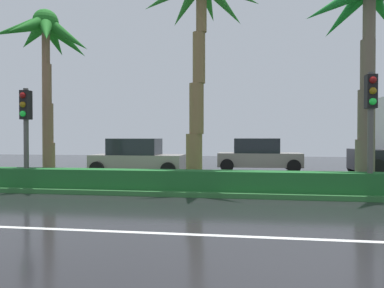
# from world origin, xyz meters

# --- Properties ---
(ground_plane) EXTENTS (90.00, 42.00, 0.10)m
(ground_plane) POSITION_xyz_m (0.00, 9.00, -0.05)
(ground_plane) COLOR black
(near_lane_divider_stripe) EXTENTS (81.00, 0.14, 0.01)m
(near_lane_divider_stripe) POSITION_xyz_m (0.00, 2.00, 0.00)
(near_lane_divider_stripe) COLOR white
(near_lane_divider_stripe) RESTS_ON ground_plane
(median_strip) EXTENTS (85.50, 4.00, 0.15)m
(median_strip) POSITION_xyz_m (0.00, 8.00, 0.07)
(median_strip) COLOR #2D6B33
(median_strip) RESTS_ON ground_plane
(median_hedge) EXTENTS (76.50, 0.70, 0.60)m
(median_hedge) POSITION_xyz_m (0.00, 6.60, 0.45)
(median_hedge) COLOR #1E6028
(median_hedge) RESTS_ON median_strip
(palm_tree_mid_left) EXTENTS (3.44, 3.62, 6.26)m
(palm_tree_mid_left) POSITION_xyz_m (-7.92, 7.79, 5.18)
(palm_tree_mid_left) COLOR brown
(palm_tree_mid_left) RESTS_ON median_strip
(palm_tree_centre_left) EXTENTS (4.24, 4.18, 7.53)m
(palm_tree_centre_left) POSITION_xyz_m (-2.27, 7.94, 6.03)
(palm_tree_centre_left) COLOR olive
(palm_tree_centre_left) RESTS_ON median_strip
(palm_tree_centre) EXTENTS (4.05, 3.68, 6.78)m
(palm_tree_centre) POSITION_xyz_m (3.06, 7.61, 5.29)
(palm_tree_centre) COLOR brown
(palm_tree_centre) RESTS_ON median_strip
(traffic_signal_median_left) EXTENTS (0.28, 0.43, 3.25)m
(traffic_signal_median_left) POSITION_xyz_m (-7.96, 6.59, 2.39)
(traffic_signal_median_left) COLOR #4C4C47
(traffic_signal_median_left) RESTS_ON median_strip
(traffic_signal_median_right) EXTENTS (0.28, 0.43, 3.48)m
(traffic_signal_median_right) POSITION_xyz_m (2.79, 6.46, 2.55)
(traffic_signal_median_right) COLOR #4C4C47
(traffic_signal_median_right) RESTS_ON median_strip
(car_in_traffic_leading) EXTENTS (4.30, 2.02, 1.72)m
(car_in_traffic_leading) POSITION_xyz_m (-5.82, 12.03, 0.83)
(car_in_traffic_leading) COLOR gray
(car_in_traffic_leading) RESTS_ON ground_plane
(car_in_traffic_second) EXTENTS (4.30, 2.02, 1.72)m
(car_in_traffic_second) POSITION_xyz_m (-0.08, 14.89, 0.83)
(car_in_traffic_second) COLOR gray
(car_in_traffic_second) RESTS_ON ground_plane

